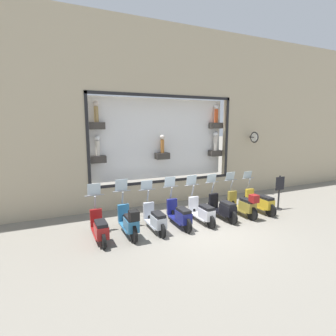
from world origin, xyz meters
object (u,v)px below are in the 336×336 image
scooter_yellow_0 (260,202)px  scooter_teal_6 (129,222)px  scooter_navy_4 (180,215)px  scooter_silver_5 (155,219)px  scooter_red_7 (100,228)px  shop_sign_post (279,192)px  scooter_black_2 (223,208)px  scooter_white_3 (202,212)px  scooter_olive_1 (244,204)px

scooter_yellow_0 → scooter_teal_6: (-0.05, 5.43, 0.06)m
scooter_navy_4 → scooter_silver_5: (-0.00, 0.90, -0.01)m
scooter_red_7 → shop_sign_post: 7.33m
scooter_teal_6 → shop_sign_post: size_ratio=1.26×
shop_sign_post → scooter_navy_4: bearing=90.0°
scooter_yellow_0 → scooter_black_2: (-0.00, 1.81, -0.01)m
scooter_white_3 → scooter_teal_6: (-0.05, 2.71, 0.07)m
scooter_yellow_0 → scooter_teal_6: 5.43m
scooter_white_3 → shop_sign_post: scooter_white_3 is taller
scooter_black_2 → scooter_teal_6: bearing=90.8°
scooter_red_7 → scooter_white_3: bearing=-90.0°
scooter_silver_5 → shop_sign_post: bearing=-89.9°
scooter_olive_1 → scooter_teal_6: scooter_teal_6 is taller
scooter_olive_1 → scooter_black_2: 0.91m
scooter_white_3 → scooter_yellow_0: bearing=-89.9°
scooter_olive_1 → shop_sign_post: scooter_olive_1 is taller
shop_sign_post → scooter_yellow_0: bearing=90.2°
scooter_olive_1 → scooter_red_7: scooter_red_7 is taller
scooter_yellow_0 → shop_sign_post: 1.04m
scooter_silver_5 → scooter_navy_4: bearing=-89.7°
scooter_yellow_0 → scooter_teal_6: scooter_teal_6 is taller
scooter_white_3 → scooter_silver_5: size_ratio=1.00×
shop_sign_post → scooter_black_2: bearing=90.1°
scooter_olive_1 → scooter_white_3: size_ratio=1.01×
scooter_olive_1 → scooter_teal_6: size_ratio=1.00×
scooter_black_2 → scooter_teal_6: size_ratio=0.99×
scooter_red_7 → shop_sign_post: size_ratio=1.25×
scooter_black_2 → scooter_white_3: size_ratio=1.00×
scooter_black_2 → scooter_red_7: scooter_red_7 is taller
scooter_navy_4 → scooter_red_7: 2.71m
scooter_olive_1 → scooter_silver_5: bearing=89.1°
scooter_white_3 → scooter_silver_5: bearing=90.0°
scooter_olive_1 → scooter_black_2: scooter_olive_1 is taller
scooter_white_3 → shop_sign_post: bearing=-89.9°
scooter_olive_1 → scooter_red_7: bearing=89.4°
scooter_olive_1 → scooter_navy_4: size_ratio=1.00×
scooter_yellow_0 → scooter_silver_5: scooter_silver_5 is taller
scooter_navy_4 → scooter_red_7: size_ratio=1.00×
scooter_black_2 → scooter_red_7: (-0.00, 4.52, -0.01)m
scooter_yellow_0 → scooter_white_3: bearing=90.1°
scooter_red_7 → scooter_silver_5: bearing=-90.0°
scooter_black_2 → shop_sign_post: scooter_black_2 is taller
scooter_silver_5 → shop_sign_post: size_ratio=1.25×
scooter_white_3 → scooter_silver_5: scooter_white_3 is taller
scooter_navy_4 → scooter_silver_5: scooter_navy_4 is taller
scooter_teal_6 → scooter_red_7: scooter_teal_6 is taller
scooter_yellow_0 → scooter_black_2: scooter_black_2 is taller
scooter_olive_1 → scooter_navy_4: (0.06, 2.71, -0.05)m
scooter_black_2 → scooter_silver_5: size_ratio=1.00×
scooter_silver_5 → scooter_red_7: size_ratio=1.00×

